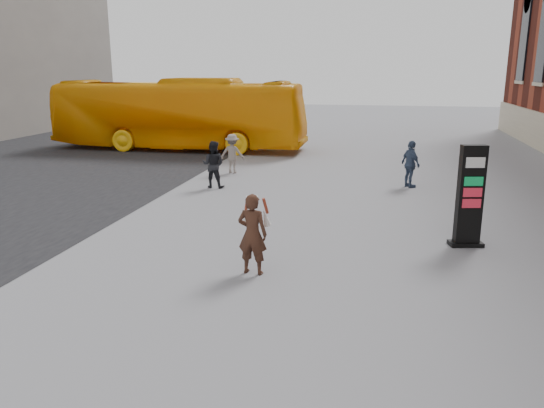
% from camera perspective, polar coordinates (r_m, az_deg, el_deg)
% --- Properties ---
extents(ground, '(100.00, 100.00, 0.00)m').
position_cam_1_polar(ground, '(10.83, 1.46, -6.94)').
color(ground, '#9E9EA3').
extents(info_pylon, '(0.81, 0.53, 2.32)m').
position_cam_1_polar(info_pylon, '(12.66, 20.52, 0.77)').
color(info_pylon, black).
rests_on(info_pylon, ground).
extents(woman, '(0.64, 0.59, 1.62)m').
position_cam_1_polar(woman, '(10.33, -2.11, -3.13)').
color(woman, black).
rests_on(woman, ground).
extents(bus, '(12.50, 2.96, 3.48)m').
position_cam_1_polar(bus, '(26.94, -9.96, 9.50)').
color(bus, '#F4A70B').
rests_on(bus, road).
extents(pedestrian_a, '(0.79, 0.62, 1.58)m').
position_cam_1_polar(pedestrian_a, '(18.03, -6.34, 4.25)').
color(pedestrian_a, black).
rests_on(pedestrian_a, ground).
extents(pedestrian_b, '(1.00, 0.61, 1.51)m').
position_cam_1_polar(pedestrian_b, '(20.53, -4.29, 5.42)').
color(pedestrian_b, gray).
rests_on(pedestrian_b, ground).
extents(pedestrian_c, '(0.83, 1.00, 1.59)m').
position_cam_1_polar(pedestrian_c, '(18.55, 14.69, 4.16)').
color(pedestrian_c, '#3C4D69').
rests_on(pedestrian_c, ground).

